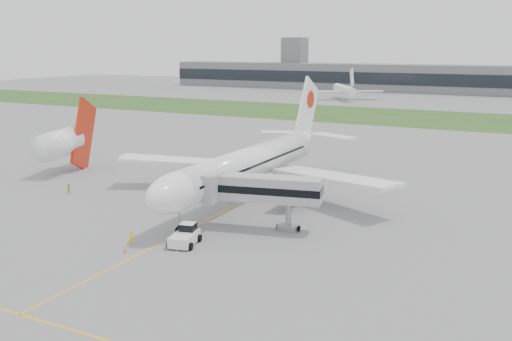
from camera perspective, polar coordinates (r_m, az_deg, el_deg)
The scene contains 14 objects.
ground at distance 85.55m, azimuth -1.94°, elevation -3.47°, with size 600.00×600.00×0.00m, color gray.
apron_markings at distance 81.38m, azimuth -3.64°, elevation -4.32°, with size 70.00×70.00×0.04m, color yellow, non-canonical shape.
grass_strip at distance 197.50m, azimuth 15.17°, elevation 5.14°, with size 600.00×50.00×0.02m, color #1F451A.
terminal_building at distance 304.96m, azimuth 19.62°, elevation 8.58°, with size 320.00×22.30×14.00m.
control_tower at distance 331.41m, azimuth 3.84°, elevation 8.29°, with size 12.00×12.00×56.00m, color gray, non-canonical shape.
airliner at distance 88.39m, azimuth -0.44°, elevation 0.83°, with size 48.13×53.95×17.88m.
pushback_tug at distance 69.30m, azimuth -7.09°, elevation -6.46°, with size 3.89×5.02×2.34m.
jet_bridge at distance 72.90m, azimuth -0.00°, elevation -1.86°, with size 15.59×7.47×7.31m.
safety_cone_left at distance 67.98m, azimuth -12.97°, elevation -7.76°, with size 0.44×0.44×0.61m, color #FF550D.
safety_cone_right at distance 67.47m, azimuth -7.89°, elevation -7.73°, with size 0.40×0.40×0.55m, color #FF550D.
ground_crew_near at distance 70.15m, azimuth -12.33°, elevation -6.55°, with size 0.68×0.45×1.86m, color yellow.
ground_crew_far at distance 96.83m, azimuth -18.19°, elevation -1.72°, with size 0.78×0.61×1.60m, color #A0C520.
neighbor_aircraft at distance 111.76m, azimuth -18.79°, elevation 2.67°, with size 8.07×18.09×14.61m.
distant_aircraft_left at distance 257.49m, azimuth 8.78°, elevation 7.01°, with size 34.39×30.35×13.15m, color white, non-canonical shape.
Camera 1 is at (39.84, -72.03, 23.30)m, focal length 40.00 mm.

